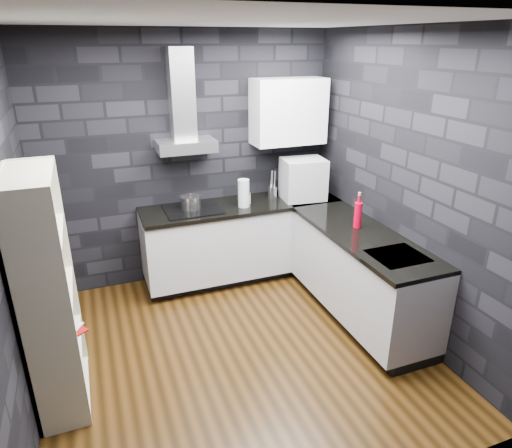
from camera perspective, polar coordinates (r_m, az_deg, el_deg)
ground at (r=4.23m, az=-2.34°, el=-15.50°), size 3.20×3.20×0.00m
ceiling at (r=3.36m, az=-3.12°, el=24.08°), size 3.20×3.20×0.00m
wall_back at (r=5.08m, az=-8.52°, el=7.81°), size 3.20×0.05×2.70m
wall_front at (r=2.25m, az=10.78°, el=-11.59°), size 3.20×0.05×2.70m
wall_left at (r=3.47m, az=-29.06°, el=-1.62°), size 0.05×3.20×2.70m
wall_right at (r=4.33m, az=18.23°, el=4.46°), size 0.05×3.20×2.70m
toekick_back at (r=5.41m, az=-1.88°, el=-5.81°), size 2.18×0.50×0.10m
toekick_right at (r=4.78m, az=12.89°, el=-10.49°), size 0.50×1.78×0.10m
counter_back_cab at (r=5.19m, az=-1.79°, el=-1.80°), size 2.20×0.60×0.76m
counter_right_cab at (r=4.55m, az=12.93°, el=-6.02°), size 0.60×1.80×0.76m
counter_back_top at (r=5.03m, az=-1.81°, el=2.32°), size 2.20×0.62×0.04m
counter_right_top at (r=4.38m, az=13.26°, el=-1.42°), size 0.62×1.80×0.04m
counter_corner_top at (r=5.34m, az=6.30°, el=3.37°), size 0.62×0.62×0.04m
hood_body at (r=4.84m, az=-8.72°, el=9.64°), size 0.60×0.34×0.12m
hood_chimney at (r=4.82m, az=-9.27°, el=15.72°), size 0.24×0.20×0.90m
upper_cabinet at (r=5.14m, az=4.06°, el=13.85°), size 0.80×0.35×0.70m
cooktop at (r=4.89m, az=-7.95°, el=1.85°), size 0.58×0.50×0.01m
sink_rim at (r=4.01m, az=17.30°, el=-3.85°), size 0.44×0.40×0.01m
pot at (r=4.88m, az=-8.16°, el=2.63°), size 0.27×0.27×0.12m
glass_vase at (r=4.90m, az=-1.56°, el=3.87°), size 0.15×0.15×0.30m
storage_jar at (r=5.03m, az=-1.17°, el=3.18°), size 0.10×0.10×0.11m
utensil_crock at (r=5.20m, az=2.06°, el=3.97°), size 0.13×0.13×0.13m
appliance_garage at (r=5.16m, az=5.91°, el=5.58°), size 0.50×0.41×0.46m
red_bottle at (r=4.46m, az=12.60°, el=1.10°), size 0.09×0.09×0.25m
bookshelf at (r=3.60m, az=-24.58°, el=-7.99°), size 0.35×0.80×1.80m
fruit_bowl at (r=3.53m, az=-24.70°, el=-7.90°), size 0.27×0.27×0.05m
book_red at (r=3.85m, az=-23.49°, el=-11.41°), size 0.16×0.11×0.23m
book_second at (r=3.90m, az=-24.01°, el=-10.66°), size 0.16×0.10×0.24m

